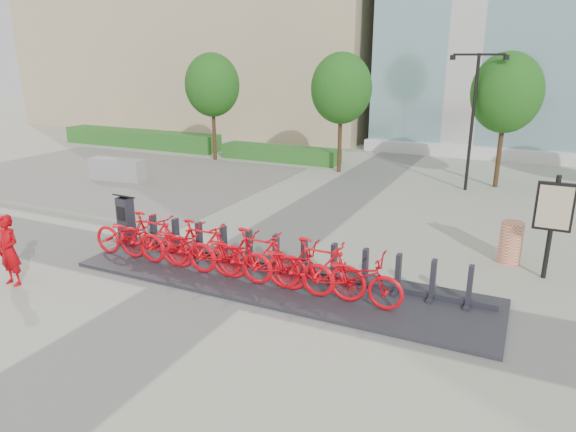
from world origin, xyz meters
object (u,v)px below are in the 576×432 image
at_px(bike_0, 129,236).
at_px(construction_barrel, 511,243).
at_px(jersey_barrier, 117,170).
at_px(map_sign, 554,211).
at_px(worker_red, 9,250).
at_px(kiosk, 126,220).

distance_m(bike_0, construction_barrel, 9.37).
distance_m(jersey_barrier, map_sign, 16.24).
relative_size(worker_red, map_sign, 0.67).
relative_size(bike_0, construction_barrel, 2.05).
xyz_separation_m(kiosk, worker_red, (-0.69, -2.89, 0.05)).
height_order(kiosk, map_sign, map_sign).
distance_m(worker_red, construction_barrel, 11.65).
bearing_deg(bike_0, kiosk, 46.27).
distance_m(kiosk, worker_red, 2.98).
height_order(jersey_barrier, map_sign, map_sign).
height_order(construction_barrel, map_sign, map_sign).
bearing_deg(worker_red, map_sign, 28.05).
bearing_deg(map_sign, bike_0, -160.49).
height_order(bike_0, construction_barrel, bike_0).
relative_size(bike_0, map_sign, 0.88).
height_order(bike_0, worker_red, worker_red).
bearing_deg(construction_barrel, bike_0, -155.43).
distance_m(kiosk, construction_barrel, 9.77).
bearing_deg(map_sign, worker_red, -152.59).
bearing_deg(construction_barrel, map_sign, -39.77).
height_order(worker_red, jersey_barrier, worker_red).
bearing_deg(kiosk, bike_0, -40.52).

